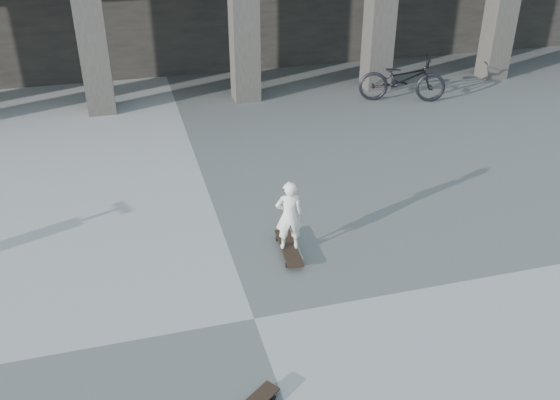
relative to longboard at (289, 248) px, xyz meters
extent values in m
plane|color=#51514E|center=(-0.86, -1.35, -0.08)|extent=(90.00, 90.00, 0.00)
cube|color=#302E28|center=(-2.64, 7.15, 1.92)|extent=(0.65, 0.65, 4.00)
cube|color=#302E28|center=(0.93, 7.15, 1.92)|extent=(0.65, 0.65, 4.00)
cube|color=#302E28|center=(4.50, 7.15, 1.92)|extent=(0.65, 0.65, 4.00)
cube|color=#302E28|center=(8.07, 7.15, 1.92)|extent=(0.65, 0.65, 4.00)
cube|color=black|center=(0.00, 0.00, 0.01)|extent=(0.32, 1.06, 0.02)
cube|color=#B2B2B7|center=(0.03, 0.37, -0.03)|extent=(0.22, 0.07, 0.03)
cube|color=#B2B2B7|center=(-0.03, -0.37, -0.03)|extent=(0.22, 0.07, 0.03)
cylinder|color=black|center=(-0.08, 0.37, -0.04)|extent=(0.04, 0.08, 0.08)
cylinder|color=black|center=(0.13, 0.36, -0.04)|extent=(0.04, 0.08, 0.08)
cylinder|color=black|center=(-0.13, -0.36, -0.04)|extent=(0.04, 0.08, 0.08)
cylinder|color=black|center=(0.08, -0.37, -0.04)|extent=(0.04, 0.08, 0.08)
cube|color=#B2B2B7|center=(-1.02, -2.66, -0.04)|extent=(0.14, 0.17, 0.03)
cylinder|color=black|center=(-1.07, -2.59, -0.05)|extent=(0.07, 0.06, 0.07)
cylinder|color=black|center=(-0.97, -2.73, -0.05)|extent=(0.07, 0.06, 0.07)
imported|color=silver|center=(0.00, 0.00, 0.57)|extent=(0.44, 0.32, 1.10)
imported|color=black|center=(4.69, 5.95, 0.48)|extent=(2.29, 1.43, 1.14)
camera|label=1|loc=(-2.12, -7.20, 4.92)|focal=38.00mm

